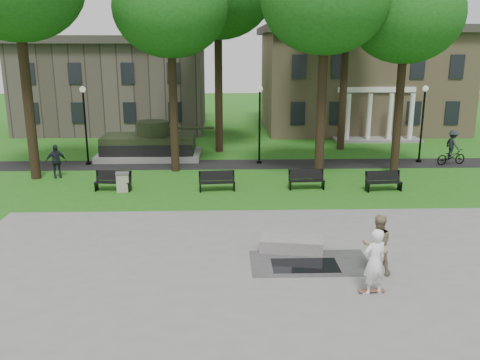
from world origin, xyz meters
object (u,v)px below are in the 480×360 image
object	(u,v)px
concrete_block	(291,244)
skateboarder	(374,262)
park_bench_0	(113,180)
trash_bin	(123,182)
cyclist	(452,151)
friend_watching	(377,245)

from	to	relation	value
concrete_block	skateboarder	size ratio (longest dim) A/B	1.09
concrete_block	skateboarder	bearing A→B (deg)	-59.66
park_bench_0	trash_bin	xyz separation A→B (m)	(0.50, -0.11, -0.04)
skateboarder	cyclist	size ratio (longest dim) A/B	0.95
friend_watching	park_bench_0	world-z (taller)	friend_watching
park_bench_0	concrete_block	bearing A→B (deg)	-40.03
concrete_block	trash_bin	distance (m)	10.84
skateboarder	cyclist	world-z (taller)	cyclist
skateboarder	trash_bin	size ratio (longest dim) A/B	2.10
cyclist	trash_bin	size ratio (longest dim) A/B	2.20
friend_watching	park_bench_0	size ratio (longest dim) A/B	1.08
concrete_block	friend_watching	xyz separation A→B (m)	(2.44, -2.01, 0.76)
concrete_block	trash_bin	size ratio (longest dim) A/B	2.29
skateboarder	friend_watching	distance (m)	1.43
friend_watching	trash_bin	size ratio (longest dim) A/B	2.06
cyclist	park_bench_0	distance (m)	20.10
concrete_block	skateboarder	world-z (taller)	skateboarder
concrete_block	trash_bin	bearing A→B (deg)	133.41
park_bench_0	trash_bin	bearing A→B (deg)	-6.78
skateboarder	trash_bin	world-z (taller)	skateboarder
concrete_block	cyclist	distance (m)	17.43
skateboarder	park_bench_0	size ratio (longest dim) A/B	1.10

